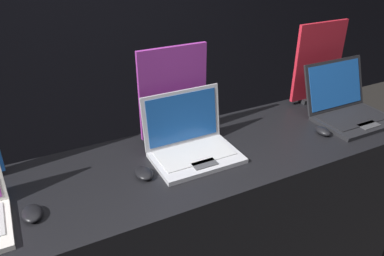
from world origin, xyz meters
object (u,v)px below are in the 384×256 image
Objects in this scene: mouse_middle at (144,173)px; mouse_back at (323,131)px; promo_stand_back at (318,65)px; laptop_middle at (191,142)px; promo_stand_middle at (173,96)px; laptop_back at (347,106)px; mouse_front at (32,213)px.

mouse_back is at bearing -4.02° from mouse_middle.
promo_stand_back is (0.25, 0.34, 0.20)m from mouse_back.
laptop_middle reaches higher than mouse_back.
promo_stand_middle reaches higher than mouse_middle.
laptop_back is at bearing -90.00° from promo_stand_back.
laptop_middle is 0.95m from promo_stand_back.
promo_stand_middle is 0.91m from promo_stand_back.
laptop_back is (1.60, 0.08, 0.05)m from mouse_front.
mouse_front is at bearing 179.49° from mouse_back.
promo_stand_middle is (0.00, 0.18, 0.15)m from laptop_middle.
mouse_back is (0.67, -0.31, -0.20)m from promo_stand_middle.
laptop_middle is at bearing -167.28° from promo_stand_back.
mouse_front is 1.36m from mouse_back.
mouse_front is 0.78m from promo_stand_middle.
promo_stand_middle is at bearing 166.05° from laptop_back.
promo_stand_back is at bearing 90.00° from laptop_back.
mouse_middle is 0.22× the size of promo_stand_middle.
laptop_middle is 0.84× the size of promo_stand_middle.
promo_stand_middle reaches higher than laptop_back.
promo_stand_middle is at bearing 90.00° from laptop_middle.
mouse_back is 0.20× the size of promo_stand_back.
mouse_front and mouse_middle have the same top height.
promo_stand_back is at bearing 53.97° from mouse_back.
laptop_middle is at bearing 15.65° from mouse_middle.
laptop_back is 0.27m from mouse_back.
laptop_back is at bearing 2.68° from mouse_front.
promo_stand_back reaches higher than laptop_middle.
laptop_middle reaches higher than mouse_middle.
laptop_back reaches higher than mouse_middle.
mouse_front is 1.61m from laptop_back.
laptop_middle is 0.26m from mouse_middle.
promo_stand_back is at bearing 13.35° from mouse_middle.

